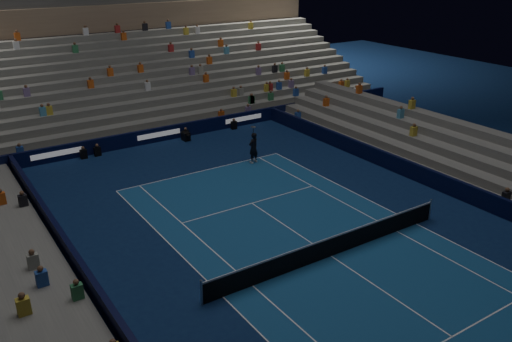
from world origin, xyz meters
name	(u,v)px	position (x,y,z in m)	size (l,w,h in m)	color
ground	(331,256)	(0.00, 0.00, 0.00)	(90.00, 90.00, 0.00)	#0B1D45
court_surface	(331,256)	(0.00, 0.00, 0.01)	(10.97, 23.77, 0.01)	navy
sponsor_barrier_far	(158,135)	(0.00, 18.50, 0.50)	(44.00, 0.25, 1.00)	black
sponsor_barrier_east	(472,195)	(9.70, 0.00, 0.50)	(0.25, 37.00, 1.00)	black
sponsor_barrier_west	(117,325)	(-9.70, 0.00, 0.50)	(0.25, 37.00, 1.00)	black
grandstand_main	(109,71)	(0.00, 27.90, 3.38)	(44.00, 15.20, 11.20)	slate
grandstand_east	(512,174)	(13.17, 0.00, 0.92)	(5.00, 37.00, 2.50)	slate
tennis_net	(332,246)	(0.00, 0.00, 0.50)	(12.90, 0.10, 1.10)	#B2B2B7
tennis_player	(253,148)	(3.35, 11.39, 0.99)	(0.72, 0.47, 1.97)	black
broadcast_camera	(186,136)	(1.70, 17.60, 0.31)	(0.50, 0.93, 0.61)	black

